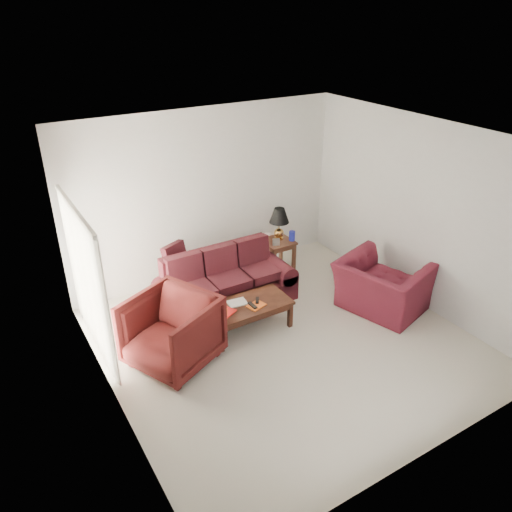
% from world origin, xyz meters
% --- Properties ---
extents(floor, '(5.00, 5.00, 0.00)m').
position_xyz_m(floor, '(0.00, 0.00, 0.00)').
color(floor, beige).
rests_on(floor, ground).
extents(blinds, '(0.10, 2.00, 2.16)m').
position_xyz_m(blinds, '(-2.42, 1.30, 1.08)').
color(blinds, silver).
rests_on(blinds, ground).
extents(sofa, '(2.28, 1.08, 0.91)m').
position_xyz_m(sofa, '(-0.27, 1.33, 0.46)').
color(sofa, black).
rests_on(sofa, ground).
extents(throw_pillow, '(0.49, 0.37, 0.45)m').
position_xyz_m(throw_pillow, '(-0.83, 2.07, 0.73)').
color(throw_pillow, black).
rests_on(throw_pillow, sofa).
extents(end_table, '(0.58, 0.58, 0.58)m').
position_xyz_m(end_table, '(1.14, 1.95, 0.29)').
color(end_table, '#50341B').
rests_on(end_table, ground).
extents(table_lamp, '(0.46, 0.46, 0.60)m').
position_xyz_m(table_lamp, '(1.19, 2.01, 0.88)').
color(table_lamp, '#B57E38').
rests_on(table_lamp, end_table).
extents(clock, '(0.13, 0.08, 0.13)m').
position_xyz_m(clock, '(1.00, 1.81, 0.64)').
color(clock, '#B2B2B6').
rests_on(clock, end_table).
extents(blue_canister, '(0.14, 0.14, 0.18)m').
position_xyz_m(blue_canister, '(1.36, 1.83, 0.67)').
color(blue_canister, '#1B27B5').
rests_on(blue_canister, end_table).
extents(picture_frame, '(0.16, 0.18, 0.05)m').
position_xyz_m(picture_frame, '(1.03, 2.17, 0.65)').
color(picture_frame, silver).
rests_on(picture_frame, end_table).
extents(floor_lamp, '(0.28, 0.28, 1.42)m').
position_xyz_m(floor_lamp, '(-2.31, 2.20, 0.71)').
color(floor_lamp, white).
rests_on(floor_lamp, ground).
extents(armchair_left, '(1.46, 1.44, 1.00)m').
position_xyz_m(armchair_left, '(-1.59, 0.43, 0.50)').
color(armchair_left, '#3B0E0D').
rests_on(armchair_left, ground).
extents(armchair_right, '(1.45, 1.56, 0.84)m').
position_xyz_m(armchair_right, '(1.80, -0.06, 0.42)').
color(armchair_right, '#49111C').
rests_on(armchair_right, ground).
extents(coffee_table, '(1.43, 0.99, 0.45)m').
position_xyz_m(coffee_table, '(-0.32, 0.56, 0.23)').
color(coffee_table, black).
rests_on(coffee_table, ground).
extents(magazine_red, '(0.33, 0.30, 0.02)m').
position_xyz_m(magazine_red, '(-0.71, 0.52, 0.46)').
color(magazine_red, red).
rests_on(magazine_red, coffee_table).
extents(magazine_white, '(0.30, 0.24, 0.02)m').
position_xyz_m(magazine_white, '(-0.44, 0.67, 0.46)').
color(magazine_white, beige).
rests_on(magazine_white, coffee_table).
extents(magazine_orange, '(0.31, 0.26, 0.02)m').
position_xyz_m(magazine_orange, '(-0.24, 0.45, 0.46)').
color(magazine_orange, '#CB5117').
rests_on(magazine_orange, coffee_table).
extents(remote_a, '(0.06, 0.19, 0.02)m').
position_xyz_m(remote_a, '(-0.30, 0.46, 0.48)').
color(remote_a, black).
rests_on(remote_a, coffee_table).
extents(remote_b, '(0.13, 0.17, 0.02)m').
position_xyz_m(remote_b, '(-0.16, 0.54, 0.48)').
color(remote_b, black).
rests_on(remote_b, coffee_table).
extents(yellow_glass, '(0.08, 0.08, 0.13)m').
position_xyz_m(yellow_glass, '(-0.77, 0.45, 0.52)').
color(yellow_glass, '#E4F135').
rests_on(yellow_glass, coffee_table).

